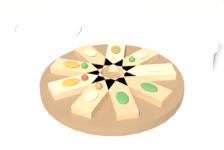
% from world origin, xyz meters
% --- Properties ---
extents(ground_plane, '(3.00, 3.00, 0.00)m').
position_xyz_m(ground_plane, '(0.00, 0.00, 0.00)').
color(ground_plane, silver).
extents(serving_board, '(0.37, 0.37, 0.02)m').
position_xyz_m(serving_board, '(0.00, 0.00, 0.01)').
color(serving_board, brown).
rests_on(serving_board, ground_plane).
extents(focaccia_slice_0, '(0.13, 0.13, 0.03)m').
position_xyz_m(focaccia_slice_0, '(0.07, -0.07, 0.03)').
color(focaccia_slice_0, '#E5C689').
rests_on(focaccia_slice_0, serving_board).
extents(focaccia_slice_1, '(0.14, 0.07, 0.03)m').
position_xyz_m(focaccia_slice_1, '(0.10, -0.01, 0.04)').
color(focaccia_slice_1, tan).
rests_on(focaccia_slice_1, serving_board).
extents(focaccia_slice_2, '(0.14, 0.11, 0.03)m').
position_xyz_m(focaccia_slice_2, '(0.08, 0.05, 0.03)').
color(focaccia_slice_2, '#E5C689').
rests_on(focaccia_slice_2, serving_board).
extents(focaccia_slice_3, '(0.09, 0.14, 0.03)m').
position_xyz_m(focaccia_slice_3, '(0.03, 0.09, 0.03)').
color(focaccia_slice_3, tan).
rests_on(focaccia_slice_3, serving_board).
extents(focaccia_slice_4, '(0.10, 0.14, 0.03)m').
position_xyz_m(focaccia_slice_4, '(-0.04, 0.09, 0.04)').
color(focaccia_slice_4, tan).
rests_on(focaccia_slice_4, serving_board).
extents(focaccia_slice_5, '(0.14, 0.10, 0.03)m').
position_xyz_m(focaccia_slice_5, '(-0.09, 0.04, 0.04)').
color(focaccia_slice_5, '#E5C689').
rests_on(focaccia_slice_5, serving_board).
extents(focaccia_slice_6, '(0.14, 0.08, 0.03)m').
position_xyz_m(focaccia_slice_6, '(-0.09, -0.02, 0.04)').
color(focaccia_slice_6, tan).
rests_on(focaccia_slice_6, serving_board).
extents(focaccia_slice_7, '(0.12, 0.13, 0.03)m').
position_xyz_m(focaccia_slice_7, '(-0.06, -0.07, 0.03)').
color(focaccia_slice_7, tan).
rests_on(focaccia_slice_7, serving_board).
extents(focaccia_slice_8, '(0.05, 0.13, 0.03)m').
position_xyz_m(focaccia_slice_8, '(0.00, -0.10, 0.03)').
color(focaccia_slice_8, tan).
rests_on(focaccia_slice_8, serving_board).
extents(plate_right, '(0.24, 0.24, 0.02)m').
position_xyz_m(plate_right, '(0.12, 0.39, 0.01)').
color(plate_right, white).
rests_on(plate_right, ground_plane).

